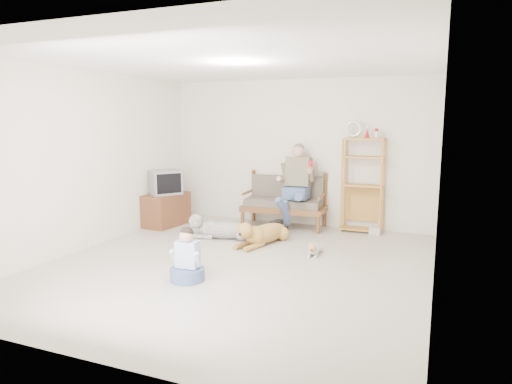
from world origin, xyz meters
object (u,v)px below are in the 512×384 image
at_px(golden_retriever, 262,234).
at_px(etagere, 362,184).
at_px(tv_stand, 166,209).
at_px(loveseat, 285,201).

bearing_deg(golden_retriever, etagere, 64.34).
bearing_deg(golden_retriever, tv_stand, -177.31).
relative_size(tv_stand, golden_retriever, 0.70).
distance_m(tv_stand, golden_retriever, 2.23).
bearing_deg(loveseat, etagere, 1.68).
height_order(loveseat, tv_stand, loveseat).
distance_m(loveseat, tv_stand, 2.24).
bearing_deg(golden_retriever, loveseat, 109.64).
bearing_deg(etagere, golden_retriever, -132.89).
relative_size(loveseat, etagere, 0.79).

